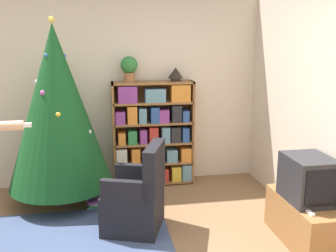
{
  "coord_description": "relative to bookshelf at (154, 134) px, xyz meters",
  "views": [
    {
      "loc": [
        -0.13,
        -2.78,
        1.93
      ],
      "look_at": [
        0.51,
        1.0,
        1.05
      ],
      "focal_mm": 40.0,
      "sensor_mm": 36.0,
      "label": 1
    }
  ],
  "objects": [
    {
      "name": "game_remote",
      "position": [
        1.11,
        -2.05,
        -0.25
      ],
      "size": [
        0.04,
        0.12,
        0.02
      ],
      "color": "white",
      "rests_on": "tv_stand"
    },
    {
      "name": "book_pile_near_tree",
      "position": [
        -0.77,
        -0.66,
        -0.65
      ],
      "size": [
        0.23,
        0.19,
        0.11
      ],
      "color": "#5B899E",
      "rests_on": "ground_plane"
    },
    {
      "name": "television",
      "position": [
        1.23,
        -1.78,
        -0.05
      ],
      "size": [
        0.39,
        0.49,
        0.43
      ],
      "color": "#28282D",
      "rests_on": "tv_stand"
    },
    {
      "name": "armchair",
      "position": [
        -0.34,
        -1.24,
        -0.38
      ],
      "size": [
        0.72,
        0.72,
        0.92
      ],
      "rotation": [
        0.0,
        0.0,
        -1.9
      ],
      "color": "black",
      "rests_on": "ground_plane"
    },
    {
      "name": "wall_back",
      "position": [
        -0.5,
        0.22,
        0.6
      ],
      "size": [
        8.0,
        0.1,
        2.6
      ],
      "color": "beige",
      "rests_on": "ground_plane"
    },
    {
      "name": "christmas_tree",
      "position": [
        -1.18,
        -0.39,
        0.46
      ],
      "size": [
        1.22,
        1.22,
        2.19
      ],
      "color": "#4C3323",
      "rests_on": "ground_plane"
    },
    {
      "name": "bookshelf",
      "position": [
        0.0,
        0.0,
        0.0
      ],
      "size": [
        1.08,
        0.28,
        1.4
      ],
      "color": "brown",
      "rests_on": "ground_plane"
    },
    {
      "name": "table_lamp",
      "position": [
        0.3,
        0.01,
        0.8
      ],
      "size": [
        0.2,
        0.2,
        0.18
      ],
      "color": "#473828",
      "rests_on": "bookshelf"
    },
    {
      "name": "tv_stand",
      "position": [
        1.23,
        -1.78,
        -0.48
      ],
      "size": [
        0.4,
        0.9,
        0.44
      ],
      "color": "#996638",
      "rests_on": "ground_plane"
    },
    {
      "name": "area_rug",
      "position": [
        -1.04,
        -1.56,
        -0.7
      ],
      "size": [
        2.02,
        1.7,
        0.01
      ],
      "color": "#3D4C70",
      "rests_on": "ground_plane"
    },
    {
      "name": "potted_plant",
      "position": [
        -0.31,
        0.01,
        0.89
      ],
      "size": [
        0.22,
        0.22,
        0.33
      ],
      "color": "#935B38",
      "rests_on": "bookshelf"
    }
  ]
}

